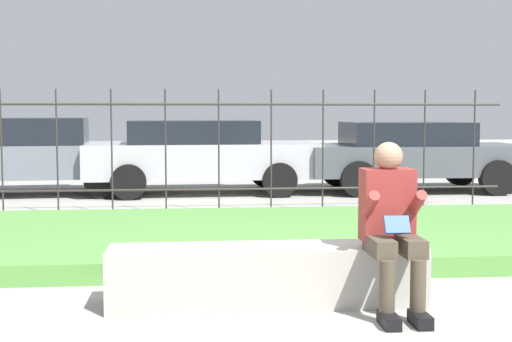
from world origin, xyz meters
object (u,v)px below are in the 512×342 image
car_parked_right (411,154)px  car_parked_left (28,153)px  stone_bench (267,279)px  person_seated_reader (391,220)px  car_parked_center (200,154)px

car_parked_right → car_parked_left: (-6.92, 0.11, 0.04)m
stone_bench → person_seated_reader: bearing=-17.7°
stone_bench → person_seated_reader: size_ratio=1.93×
car_parked_left → car_parked_center: 3.03m
stone_bench → car_parked_right: size_ratio=0.60×
stone_bench → car_parked_right: car_parked_right is taller
person_seated_reader → car_parked_left: bearing=118.7°
car_parked_left → car_parked_center: car_parked_left is taller
car_parked_center → stone_bench: bearing=-89.4°
person_seated_reader → car_parked_center: car_parked_center is taller
car_parked_right → car_parked_center: bearing=179.8°
car_parked_left → car_parked_center: bearing=-6.7°
stone_bench → car_parked_right: bearing=64.9°
car_parked_right → person_seated_reader: bearing=-108.7°
stone_bench → person_seated_reader: (0.88, -0.28, 0.48)m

